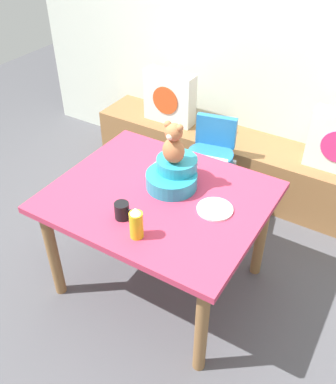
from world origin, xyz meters
The scene contains 13 objects.
ground_plane centered at (0.00, 0.00, 0.00)m, with size 8.00×8.00×0.00m, color #4C4C51.
back_wall centered at (0.00, 1.52, 1.30)m, with size 4.40×0.10×2.60m, color silver.
window_bench centered at (0.00, 1.25, 0.23)m, with size 2.60×0.44×0.46m, color olive.
pillow_floral_left centered at (-0.67, 1.23, 0.68)m, with size 0.44×0.15×0.44m.
book_stack centered at (-0.23, 1.25, 0.50)m, with size 0.20×0.14×0.09m, color olive.
dining_table centered at (0.00, 0.00, 0.64)m, with size 1.21×1.01×0.74m.
highchair centered at (-0.07, 0.82, 0.52)m, with size 0.38×0.50×0.79m.
infant_seat_teal centered at (0.02, 0.12, 0.81)m, with size 0.30×0.33×0.16m.
teddy_bear centered at (0.02, 0.12, 1.02)m, with size 0.13×0.12×0.25m.
ketchup_bottle centered at (0.09, -0.35, 0.83)m, with size 0.07×0.07×0.18m.
coffee_mug centered at (-0.06, -0.27, 0.79)m, with size 0.12×0.08×0.09m.
dinner_plate_near centered at (0.34, 0.04, 0.75)m, with size 0.20×0.20×0.01m, color white.
table_fork centered at (-0.18, 0.33, 0.74)m, with size 0.02×0.17×0.01m, color silver.
Camera 1 is at (1.04, -1.62, 2.24)m, focal length 39.86 mm.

